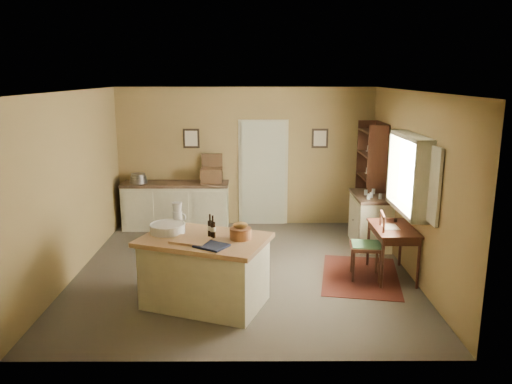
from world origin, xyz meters
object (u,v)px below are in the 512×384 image
at_px(sideboard, 176,204).
at_px(shelving_unit, 373,180).
at_px(right_cabinet, 370,219).
at_px(desk_chair, 366,246).
at_px(writing_desk, 393,233).
at_px(work_island, 204,269).

relative_size(sideboard, shelving_unit, 0.98).
bearing_deg(right_cabinet, desk_chair, -104.93).
height_order(writing_desk, desk_chair, desk_chair).
relative_size(work_island, right_cabinet, 1.74).
bearing_deg(right_cabinet, writing_desk, -89.99).
bearing_deg(work_island, desk_chair, 40.22).
relative_size(desk_chair, shelving_unit, 0.47).
height_order(work_island, desk_chair, work_island).
bearing_deg(work_island, sideboard, 124.57).
relative_size(writing_desk, right_cabinet, 0.91).
distance_m(work_island, right_cabinet, 3.55).
bearing_deg(desk_chair, writing_desk, 15.47).
relative_size(writing_desk, shelving_unit, 0.46).
bearing_deg(writing_desk, sideboard, 145.39).
xyz_separation_m(writing_desk, right_cabinet, (-0.00, 1.43, -0.21)).
height_order(work_island, sideboard, work_island).
bearing_deg(shelving_unit, work_island, -134.20).
bearing_deg(shelving_unit, right_cabinet, -104.88).
xyz_separation_m(work_island, writing_desk, (2.68, 0.89, 0.19)).
relative_size(sideboard, right_cabinet, 1.95).
xyz_separation_m(work_island, desk_chair, (2.28, 0.84, 0.01)).
xyz_separation_m(work_island, right_cabinet, (2.68, 2.33, -0.02)).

